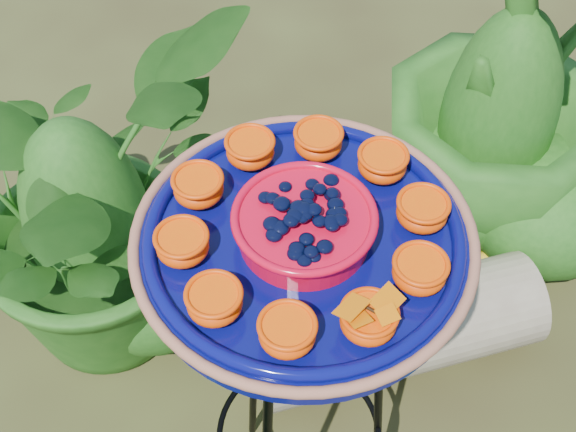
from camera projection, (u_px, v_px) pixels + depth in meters
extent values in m
torus|color=black|center=(303.00, 260.00, 1.10)|extent=(0.33, 0.33, 0.02)
cylinder|color=black|center=(255.00, 346.00, 1.51)|extent=(0.05, 0.08, 0.87)
cylinder|color=black|center=(378.00, 395.00, 1.45)|extent=(0.09, 0.03, 0.87)
cylinder|color=#070956|center=(304.00, 246.00, 1.08)|extent=(0.59, 0.59, 0.04)
torus|color=#AC604D|center=(304.00, 238.00, 1.07)|extent=(0.47, 0.47, 0.02)
torus|color=#070956|center=(304.00, 236.00, 1.06)|extent=(0.43, 0.43, 0.02)
cylinder|color=red|center=(304.00, 227.00, 1.05)|extent=(0.23, 0.23, 0.04)
torus|color=red|center=(305.00, 217.00, 1.03)|extent=(0.19, 0.19, 0.01)
ellipsoid|color=black|center=(305.00, 214.00, 1.03)|extent=(0.15, 0.15, 0.03)
ellipsoid|color=#FF4C02|center=(382.00, 165.00, 1.12)|extent=(0.07, 0.07, 0.03)
cylinder|color=orange|center=(383.00, 157.00, 1.11)|extent=(0.06, 0.06, 0.01)
ellipsoid|color=#FF4C02|center=(318.00, 143.00, 1.15)|extent=(0.07, 0.07, 0.03)
cylinder|color=orange|center=(319.00, 134.00, 1.14)|extent=(0.06, 0.06, 0.01)
ellipsoid|color=#FF4C02|center=(250.00, 152.00, 1.14)|extent=(0.07, 0.07, 0.03)
cylinder|color=orange|center=(250.00, 143.00, 1.13)|extent=(0.06, 0.06, 0.01)
ellipsoid|color=#FF4C02|center=(199.00, 189.00, 1.09)|extent=(0.07, 0.07, 0.03)
cylinder|color=orange|center=(197.00, 181.00, 1.08)|extent=(0.06, 0.06, 0.01)
ellipsoid|color=#FF4C02|center=(183.00, 246.00, 1.03)|extent=(0.07, 0.07, 0.03)
cylinder|color=orange|center=(181.00, 238.00, 1.02)|extent=(0.06, 0.06, 0.01)
ellipsoid|color=#FF4C02|center=(215.00, 303.00, 0.98)|extent=(0.07, 0.07, 0.03)
cylinder|color=orange|center=(214.00, 295.00, 0.96)|extent=(0.06, 0.06, 0.01)
ellipsoid|color=#FF4C02|center=(287.00, 334.00, 0.95)|extent=(0.07, 0.07, 0.03)
cylinder|color=orange|center=(287.00, 326.00, 0.94)|extent=(0.06, 0.06, 0.01)
ellipsoid|color=#FF4C02|center=(368.00, 321.00, 0.96)|extent=(0.07, 0.07, 0.03)
cylinder|color=orange|center=(369.00, 314.00, 0.95)|extent=(0.06, 0.06, 0.01)
ellipsoid|color=#FF4C02|center=(419.00, 273.00, 1.01)|extent=(0.07, 0.07, 0.03)
cylinder|color=orange|center=(421.00, 265.00, 0.99)|extent=(0.06, 0.06, 0.01)
ellipsoid|color=#FF4C02|center=(422.00, 213.00, 1.07)|extent=(0.07, 0.07, 0.03)
cylinder|color=orange|center=(424.00, 205.00, 1.05)|extent=(0.06, 0.06, 0.01)
cylinder|color=black|center=(370.00, 309.00, 0.94)|extent=(0.02, 0.02, 0.00)
cube|color=orange|center=(352.00, 307.00, 0.94)|extent=(0.05, 0.05, 0.01)
cube|color=orange|center=(387.00, 300.00, 0.94)|extent=(0.05, 0.05, 0.01)
cylinder|color=tan|center=(396.00, 330.00, 1.91)|extent=(0.70, 0.28, 0.23)
imported|color=#1F5316|center=(82.00, 202.00, 1.77)|extent=(0.96, 0.98, 0.83)
imported|color=#1F5316|center=(511.00, 71.00, 1.89)|extent=(0.69, 0.69, 1.04)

